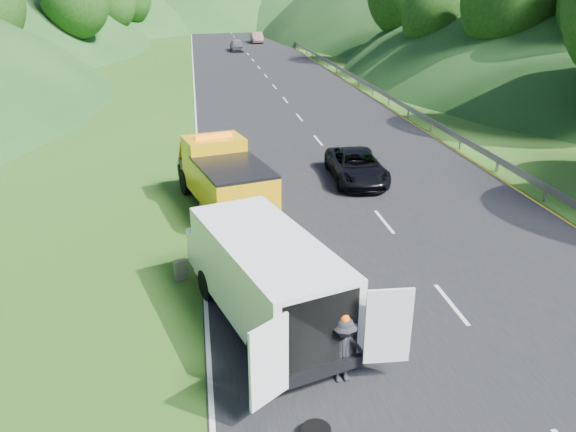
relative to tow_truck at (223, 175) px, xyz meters
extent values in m
plane|color=#38661E|center=(2.92, -6.58, -1.35)|extent=(320.00, 320.00, 0.00)
cube|color=black|center=(5.92, 33.42, -1.34)|extent=(14.00, 200.00, 0.02)
cube|color=gray|center=(13.22, 45.92, -1.35)|extent=(0.06, 140.00, 1.52)
cylinder|color=black|center=(-1.52, 1.80, -0.80)|extent=(0.64, 1.15, 1.09)
cylinder|color=black|center=(0.49, 2.30, -0.80)|extent=(0.64, 1.15, 1.09)
cylinder|color=black|center=(-0.46, -2.43, -0.80)|extent=(0.64, 1.15, 1.09)
cylinder|color=black|center=(1.55, -1.92, -0.80)|extent=(0.64, 1.15, 1.09)
cube|color=#F6AF0C|center=(-0.29, 1.15, 0.23)|extent=(2.70, 2.26, 2.07)
cube|color=#F6AF0C|center=(0.31, -1.23, -0.04)|extent=(3.23, 4.18, 1.42)
cube|color=black|center=(0.31, -1.23, 0.72)|extent=(3.23, 4.18, 0.11)
cube|color=black|center=(-0.61, 2.42, -0.37)|extent=(2.43, 1.80, 0.76)
cube|color=black|center=(-0.77, 3.05, -0.59)|extent=(2.27, 0.77, 0.54)
cube|color=#F6AF0C|center=(-0.70, 2.79, 0.34)|extent=(2.32, 1.36, 1.19)
cube|color=orange|center=(-0.29, 1.15, 1.32)|extent=(1.55, 0.64, 0.17)
cube|color=black|center=(-0.48, 1.89, 0.61)|extent=(2.03, 0.59, 0.98)
cylinder|color=black|center=(-0.89, -7.06, -0.90)|extent=(0.57, 0.94, 0.89)
cylinder|color=black|center=(1.02, -6.49, -0.90)|extent=(0.57, 0.94, 0.89)
cylinder|color=black|center=(0.20, -10.67, -0.90)|extent=(0.57, 0.94, 0.89)
cylinder|color=black|center=(2.10, -10.09, -0.90)|extent=(0.57, 0.94, 0.89)
cube|color=white|center=(0.64, -8.68, 0.15)|extent=(3.83, 6.17, 2.05)
cube|color=white|center=(-0.23, -5.77, -0.30)|extent=(2.41, 1.59, 1.11)
cube|color=black|center=(-0.17, -5.98, 0.59)|extent=(2.07, 0.95, 0.92)
cube|color=black|center=(1.45, -11.39, 0.15)|extent=(1.83, 0.65, 1.77)
cube|color=white|center=(0.22, -12.28, 0.15)|extent=(0.88, 0.68, 1.88)
cube|color=white|center=(2.97, -11.45, 0.15)|extent=(1.05, 0.13, 1.88)
cube|color=black|center=(1.48, -11.49, -0.85)|extent=(2.17, 0.80, 0.28)
imported|color=silver|center=(-0.12, -4.70, -1.35)|extent=(0.70, 0.74, 1.64)
imported|color=tan|center=(0.62, -6.83, -1.35)|extent=(0.55, 0.47, 0.97)
imported|color=black|center=(2.03, -11.26, -1.35)|extent=(1.12, 0.70, 1.66)
cube|color=#606048|center=(-1.69, -5.80, -1.03)|extent=(0.44, 0.32, 0.64)
imported|color=black|center=(6.17, 2.30, -1.35)|extent=(2.52, 5.03, 1.37)
imported|color=#4E4F53|center=(4.84, 54.81, -1.35)|extent=(1.72, 4.29, 1.46)
imported|color=brown|center=(8.61, 65.02, -1.35)|extent=(1.58, 4.54, 1.50)
camera|label=1|loc=(-0.90, -21.39, 7.17)|focal=35.00mm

